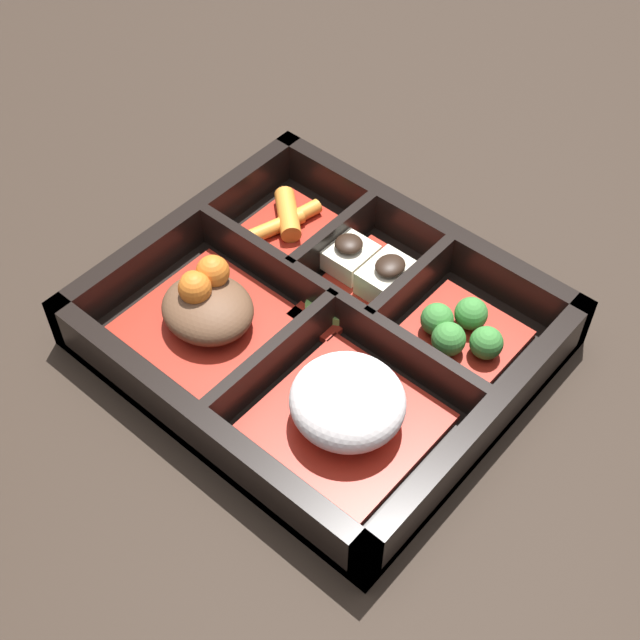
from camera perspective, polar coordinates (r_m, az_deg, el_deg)
The scene contains 9 objects.
ground_plane at distance 0.63m, azimuth -0.00°, elevation -1.47°, with size 3.00×3.00×0.00m, color black.
bento_base at distance 0.63m, azimuth -0.00°, elevation -1.19°, with size 0.28×0.25×0.01m.
bento_rim at distance 0.62m, azimuth 0.21°, elevation 0.02°, with size 0.28×0.25×0.04m.
bowl_rice at distance 0.56m, azimuth 1.77°, elevation -5.50°, with size 0.11×0.10×0.05m.
bowl_stew at distance 0.62m, azimuth -7.22°, elevation 0.72°, with size 0.11×0.10×0.05m.
bowl_greens at distance 0.62m, azimuth 9.00°, elevation -0.73°, with size 0.08×0.07×0.03m.
bowl_tofu at distance 0.65m, azimuth 3.24°, elevation 3.19°, with size 0.07×0.07×0.03m.
bowl_carrots at distance 0.69m, azimuth -2.03°, elevation 6.19°, with size 0.06×0.07×0.02m.
bowl_pickles at distance 0.63m, azimuth 0.51°, elevation 0.59°, with size 0.04×0.04×0.01m.
Camera 1 is at (-0.26, 0.30, 0.49)m, focal length 50.00 mm.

